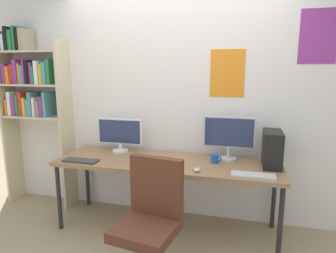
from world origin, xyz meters
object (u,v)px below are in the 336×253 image
at_px(keyboard_left, 81,161).
at_px(computer_mouse, 197,170).
at_px(monitor_right, 229,135).
at_px(desk, 167,166).
at_px(coffee_mug, 215,158).
at_px(monitor_left, 120,134).
at_px(pc_tower, 272,149).
at_px(bookshelf, 32,92).
at_px(office_chair, 149,234).
at_px(keyboard_right, 253,175).
at_px(keyboard_center, 161,167).

xyz_separation_m(keyboard_left, computer_mouse, (1.19, 0.01, 0.01)).
bearing_deg(monitor_right, desk, -160.52).
bearing_deg(desk, coffee_mug, 7.83).
bearing_deg(monitor_left, pc_tower, -3.98).
relative_size(bookshelf, monitor_right, 4.05).
bearing_deg(bookshelf, office_chair, -29.74).
xyz_separation_m(pc_tower, keyboard_right, (-0.18, -0.33, -0.16)).
height_order(pc_tower, keyboard_right, pc_tower).
height_order(bookshelf, keyboard_right, bookshelf).
distance_m(keyboard_left, computer_mouse, 1.19).
distance_m(desk, bookshelf, 1.88).
distance_m(desk, keyboard_left, 0.87).
relative_size(monitor_left, keyboard_left, 1.49).
bearing_deg(keyboard_left, bookshelf, 152.65).
xyz_separation_m(keyboard_center, computer_mouse, (0.35, 0.01, 0.01)).
relative_size(monitor_left, pc_tower, 1.54).
relative_size(desk, pc_tower, 6.60).
relative_size(keyboard_center, coffee_mug, 3.18).
height_order(monitor_right, coffee_mug, monitor_right).
bearing_deg(keyboard_left, keyboard_center, 0.00).
bearing_deg(monitor_right, pc_tower, -15.13).
height_order(bookshelf, keyboard_center, bookshelf).
bearing_deg(keyboard_right, coffee_mug, 140.59).
xyz_separation_m(desk, coffee_mug, (0.48, 0.07, 0.09)).
bearing_deg(keyboard_left, keyboard_right, 0.00).
bearing_deg(keyboard_center, monitor_right, 36.40).
height_order(office_chair, keyboard_right, office_chair).
relative_size(desk, coffee_mug, 21.42).
relative_size(keyboard_left, keyboard_right, 0.94).
relative_size(bookshelf, keyboard_right, 5.64).
relative_size(desk, monitor_left, 4.29).
bearing_deg(office_chair, monitor_right, 62.13).
xyz_separation_m(bookshelf, pc_tower, (2.74, -0.13, -0.47)).
height_order(monitor_left, keyboard_center, monitor_left).
distance_m(office_chair, coffee_mug, 1.03).
bearing_deg(computer_mouse, pc_tower, 25.67).
distance_m(monitor_right, keyboard_right, 0.56).
relative_size(keyboard_center, keyboard_right, 0.89).
xyz_separation_m(desk, computer_mouse, (0.35, -0.22, 0.07)).
bearing_deg(office_chair, bookshelf, 150.26).
height_order(desk, office_chair, office_chair).
bearing_deg(pc_tower, monitor_left, 176.02).
height_order(bookshelf, pc_tower, bookshelf).
bearing_deg(desk, computer_mouse, -32.73).
height_order(office_chair, keyboard_center, office_chair).
bearing_deg(keyboard_center, keyboard_right, 0.00).
bearing_deg(keyboard_right, keyboard_left, 180.00).
distance_m(monitor_right, computer_mouse, 0.56).
xyz_separation_m(monitor_right, keyboard_center, (-0.60, -0.44, -0.25)).
height_order(bookshelf, keyboard_left, bookshelf).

